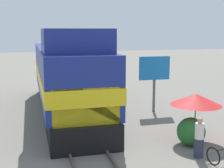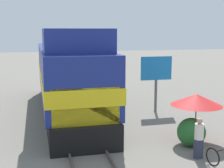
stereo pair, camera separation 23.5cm
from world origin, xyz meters
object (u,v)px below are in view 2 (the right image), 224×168
Objects in this scene: billboard_sign at (156,72)px; person_bystander at (199,137)px; locomotive at (69,78)px; vendor_umbrella at (197,100)px.

billboard_sign reaches higher than person_bystander.
locomotive is 4.16× the size of billboard_sign.
vendor_umbrella is 2.22m from person_bystander.
person_bystander is at bearing -98.24° from billboard_sign.
billboard_sign is 7.09m from person_bystander.
locomotive is 8.71× the size of person_bystander.
billboard_sign reaches higher than vendor_umbrella.
vendor_umbrella is 5.07m from billboard_sign.
vendor_umbrella is at bearing -50.61° from locomotive.
locomotive is at bearing 170.30° from billboard_sign.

